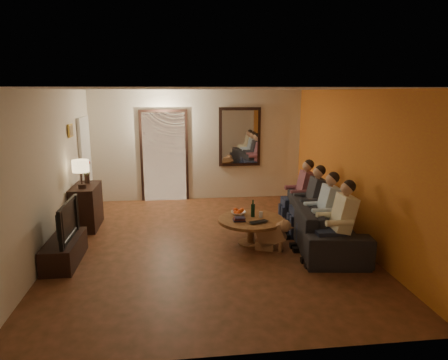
{
  "coord_description": "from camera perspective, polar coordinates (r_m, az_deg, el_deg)",
  "views": [
    {
      "loc": [
        -0.51,
        -6.45,
        2.56
      ],
      "look_at": [
        0.3,
        0.3,
        1.05
      ],
      "focal_mm": 32.0,
      "sensor_mm": 36.0,
      "label": 1
    }
  ],
  "objects": [
    {
      "name": "mirror_glass",
      "position": [
        9.56,
        2.29,
        6.15
      ],
      "size": [
        0.86,
        0.02,
        1.26
      ],
      "primitive_type": "cube",
      "color": "white",
      "rests_on": "back_wall"
    },
    {
      "name": "tv",
      "position": [
        6.49,
        -22.16,
        -5.45
      ],
      "size": [
        1.01,
        0.13,
        0.58
      ],
      "primitive_type": "imported",
      "rotation": [
        0.0,
        0.0,
        1.57
      ],
      "color": "black",
      "rests_on": "tv_stand"
    },
    {
      "name": "wine_bottle",
      "position": [
        6.88,
        4.15,
        -4.02
      ],
      "size": [
        0.07,
        0.07,
        0.31
      ],
      "primitive_type": null,
      "color": "black",
      "rests_on": "coffee_table"
    },
    {
      "name": "kitchen_doorway",
      "position": [
        9.56,
        -8.51,
        3.29
      ],
      "size": [
        1.0,
        0.06,
        2.1
      ],
      "primitive_type": "cube",
      "color": "#FFE0A5",
      "rests_on": "floor"
    },
    {
      "name": "flower_vase",
      "position": [
        8.15,
        -19.05,
        1.09
      ],
      "size": [
        0.14,
        0.14,
        0.44
      ],
      "primitive_type": null,
      "color": "red",
      "rests_on": "dresser"
    },
    {
      "name": "laptop",
      "position": [
        6.58,
        5.19,
        -6.12
      ],
      "size": [
        0.38,
        0.31,
        0.03
      ],
      "primitive_type": "imported",
      "rotation": [
        0.0,
        0.0,
        0.34
      ],
      "color": "black",
      "rests_on": "coffee_table"
    },
    {
      "name": "front_wall",
      "position": [
        3.71,
        1.5,
        -7.34
      ],
      "size": [
        5.0,
        0.02,
        2.6
      ],
      "primitive_type": "cube",
      "color": "beige",
      "rests_on": "floor"
    },
    {
      "name": "coffee_table",
      "position": [
        6.9,
        3.85,
        -7.3
      ],
      "size": [
        1.31,
        1.31,
        0.45
      ],
      "primitive_type": "cylinder",
      "rotation": [
        0.0,
        0.0,
        0.19
      ],
      "color": "brown",
      "rests_on": "floor"
    },
    {
      "name": "tv_stand",
      "position": [
        6.64,
        -21.82,
        -9.37
      ],
      "size": [
        0.45,
        1.12,
        0.37
      ],
      "primitive_type": "cube",
      "color": "black",
      "rests_on": "floor"
    },
    {
      "name": "orange_accent",
      "position": [
        7.23,
        17.81,
        1.87
      ],
      "size": [
        0.01,
        6.0,
        2.6
      ],
      "primitive_type": "cube",
      "color": "orange",
      "rests_on": "right_wall"
    },
    {
      "name": "dog",
      "position": [
        6.64,
        6.78,
        -7.66
      ],
      "size": [
        0.61,
        0.44,
        0.56
      ],
      "primitive_type": null,
      "rotation": [
        0.0,
        0.0,
        -0.4
      ],
      "color": "#B38052",
      "rests_on": "floor"
    },
    {
      "name": "right_wall",
      "position": [
        7.23,
        17.88,
        1.87
      ],
      "size": [
        0.02,
        6.0,
        2.6
      ],
      "primitive_type": "cube",
      "color": "beige",
      "rests_on": "floor"
    },
    {
      "name": "sofa",
      "position": [
        7.12,
        13.92,
        -5.85
      ],
      "size": [
        2.58,
        1.28,
        0.72
      ],
      "primitive_type": "imported",
      "rotation": [
        0.0,
        0.0,
        1.44
      ],
      "color": "black",
      "rests_on": "floor"
    },
    {
      "name": "table_lamp",
      "position": [
        7.72,
        -19.74,
        0.81
      ],
      "size": [
        0.3,
        0.3,
        0.54
      ],
      "primitive_type": null,
      "color": "beige",
      "rests_on": "dresser"
    },
    {
      "name": "person_c",
      "position": [
        7.29,
        12.46,
        -3.39
      ],
      "size": [
        0.6,
        0.4,
        1.2
      ],
      "primitive_type": null,
      "color": "tan",
      "rests_on": "sofa"
    },
    {
      "name": "white_door",
      "position": [
        9.1,
        -19.13,
        2.08
      ],
      "size": [
        0.06,
        0.85,
        2.04
      ],
      "primitive_type": "cube",
      "color": "white",
      "rests_on": "floor"
    },
    {
      "name": "left_wall",
      "position": [
        6.87,
        -23.55,
        0.89
      ],
      "size": [
        0.02,
        6.0,
        2.6
      ],
      "primitive_type": "cube",
      "color": "beige",
      "rests_on": "floor"
    },
    {
      "name": "wine_glass",
      "position": [
        6.89,
        5.28,
        -4.93
      ],
      "size": [
        0.06,
        0.06,
        0.1
      ],
      "primitive_type": "cylinder",
      "color": "silver",
      "rests_on": "coffee_table"
    },
    {
      "name": "ceiling",
      "position": [
        6.47,
        -2.38,
        12.86
      ],
      "size": [
        5.0,
        6.0,
        0.01
      ],
      "primitive_type": "cube",
      "color": "white",
      "rests_on": "back_wall"
    },
    {
      "name": "mirror_frame",
      "position": [
        9.59,
        2.26,
        6.17
      ],
      "size": [
        1.0,
        0.05,
        1.4
      ],
      "primitive_type": "cube",
      "color": "black",
      "rests_on": "back_wall"
    },
    {
      "name": "art_canvas",
      "position": [
        8.03,
        -20.98,
        6.62
      ],
      "size": [
        0.01,
        0.22,
        0.18
      ],
      "primitive_type": "cube",
      "color": "brown",
      "rests_on": "left_wall"
    },
    {
      "name": "fridge_glimpse",
      "position": [
        9.58,
        -6.99,
        2.45
      ],
      "size": [
        0.45,
        0.03,
        1.7
      ],
      "primitive_type": "cube",
      "color": "silver",
      "rests_on": "floor"
    },
    {
      "name": "door_trim",
      "position": [
        9.55,
        -8.51,
        3.28
      ],
      "size": [
        1.12,
        0.04,
        2.22
      ],
      "primitive_type": "cube",
      "color": "black",
      "rests_on": "floor"
    },
    {
      "name": "person_d",
      "position": [
        7.84,
        11.03,
        -2.21
      ],
      "size": [
        0.6,
        0.4,
        1.2
      ],
      "primitive_type": null,
      "color": "tan",
      "rests_on": "sofa"
    },
    {
      "name": "floor",
      "position": [
        6.96,
        -2.18,
        -9.07
      ],
      "size": [
        5.0,
        6.0,
        0.01
      ],
      "primitive_type": "cube",
      "color": "#452C12",
      "rests_on": "ground"
    },
    {
      "name": "framed_art",
      "position": [
        8.03,
        -21.09,
        6.61
      ],
      "size": [
        0.03,
        0.28,
        0.24
      ],
      "primitive_type": "cube",
      "color": "#B28C33",
      "rests_on": "left_wall"
    },
    {
      "name": "bowl",
      "position": [
        6.99,
        2.09,
        -4.78
      ],
      "size": [
        0.26,
        0.26,
        0.06
      ],
      "primitive_type": "imported",
      "color": "white",
      "rests_on": "coffee_table"
    },
    {
      "name": "book_stack",
      "position": [
        6.69,
        2.18,
        -5.58
      ],
      "size": [
        0.2,
        0.15,
        0.07
      ],
      "primitive_type": null,
      "color": "black",
      "rests_on": "coffee_table"
    },
    {
      "name": "dresser",
      "position": [
        8.08,
        -19.05,
        -3.61
      ],
      "size": [
        0.45,
        0.93,
        0.82
      ],
      "primitive_type": "cube",
      "color": "black",
      "rests_on": "floor"
    },
    {
      "name": "person_b",
      "position": [
        6.75,
        14.13,
        -4.76
      ],
      "size": [
        0.6,
        0.4,
        1.2
      ],
      "primitive_type": null,
      "color": "tan",
      "rests_on": "sofa"
    },
    {
      "name": "oranges",
      "position": [
        6.97,
        2.09,
        -4.25
      ],
      "size": [
        0.2,
        0.2,
        0.08
      ],
      "primitive_type": null,
      "color": "#F75014",
      "rests_on": "bowl"
    },
    {
      "name": "back_wall",
      "position": [
        9.55,
        -3.74,
        4.91
      ],
      "size": [
        5.0,
        0.02,
        2.6
      ],
      "primitive_type": "cube",
      "color": "beige",
      "rests_on": "floor"
    },
    {
      "name": "person_a",
      "position": [
        6.22,
        16.09,
        -6.36
      ],
      "size": [
        0.6,
        0.4,
        1.2
      ],
      "primitive_type": null,
      "color": "tan",
      "rests_on": "sofa"
    }
  ]
}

